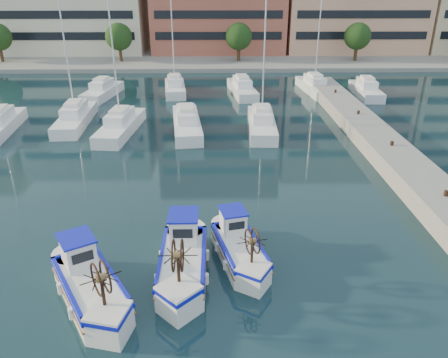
% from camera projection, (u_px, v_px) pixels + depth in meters
% --- Properties ---
extents(ground, '(300.00, 300.00, 0.00)m').
position_uv_depth(ground, '(206.00, 287.00, 18.63)').
color(ground, '#17333C').
rests_on(ground, ground).
extents(quay, '(3.00, 60.00, 1.20)m').
position_uv_depth(quay, '(427.00, 190.00, 25.88)').
color(quay, gray).
rests_on(quay, ground).
extents(yacht_marina, '(38.38, 23.57, 11.50)m').
position_uv_depth(yacht_marina, '(192.00, 105.00, 43.63)').
color(yacht_marina, white).
rests_on(yacht_marina, ground).
extents(fishing_boat_a, '(4.10, 4.98, 3.03)m').
position_uv_depth(fishing_boat_a, '(89.00, 283.00, 17.55)').
color(fishing_boat_a, white).
rests_on(fishing_boat_a, ground).
extents(fishing_boat_b, '(2.01, 4.92, 3.07)m').
position_uv_depth(fishing_boat_b, '(183.00, 258.00, 19.07)').
color(fishing_boat_b, white).
rests_on(fishing_boat_b, ground).
extents(fishing_boat_c, '(2.69, 4.41, 2.67)m').
position_uv_depth(fishing_boat_c, '(239.00, 246.00, 20.16)').
color(fishing_boat_c, white).
rests_on(fishing_boat_c, ground).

